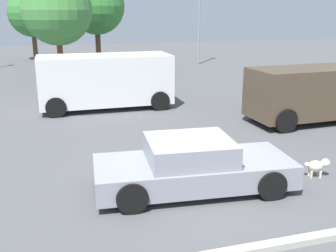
# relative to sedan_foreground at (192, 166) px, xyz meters

# --- Properties ---
(ground_plane) EXTENTS (80.00, 80.00, 0.00)m
(ground_plane) POSITION_rel_sedan_foreground_xyz_m (0.11, 0.26, -0.54)
(ground_plane) COLOR #515154
(sedan_foreground) EXTENTS (4.45, 2.15, 1.17)m
(sedan_foreground) POSITION_rel_sedan_foreground_xyz_m (0.00, 0.00, 0.00)
(sedan_foreground) COLOR gray
(sedan_foreground) RESTS_ON ground_plane
(dog) EXTENTS (0.61, 0.34, 0.45)m
(dog) POSITION_rel_sedan_foreground_xyz_m (3.09, -0.21, -0.26)
(dog) COLOR beige
(dog) RESTS_ON ground_plane
(van_white) EXTENTS (5.19, 2.21, 2.13)m
(van_white) POSITION_rel_sedan_foreground_xyz_m (-0.75, 8.23, 0.61)
(van_white) COLOR white
(van_white) RESTS_ON ground_plane
(suv_dark) EXTENTS (4.88, 2.18, 1.93)m
(suv_dark) POSITION_rel_sedan_foreground_xyz_m (6.11, 4.13, 0.51)
(suv_dark) COLOR #4C3D2D
(suv_dark) RESTS_ON ground_plane
(parking_curb) EXTENTS (7.41, 0.20, 0.12)m
(parking_curb) POSITION_rel_sedan_foreground_xyz_m (0.11, -2.59, -0.48)
(parking_curb) COLOR #B7B2A8
(parking_curb) RESTS_ON ground_plane
(tree_back_left) EXTENTS (3.92, 3.92, 6.07)m
(tree_back_left) POSITION_rel_sedan_foreground_xyz_m (0.55, 21.43, 3.55)
(tree_back_left) COLOR brown
(tree_back_left) RESTS_ON ground_plane
(tree_back_center) EXTENTS (3.67, 3.67, 5.47)m
(tree_back_center) POSITION_rel_sedan_foreground_xyz_m (-3.89, 26.06, 3.08)
(tree_back_center) COLOR brown
(tree_back_center) RESTS_ON ground_plane
(tree_back_right) EXTENTS (4.01, 4.01, 5.85)m
(tree_back_right) POSITION_rel_sedan_foreground_xyz_m (-2.22, 16.81, 3.29)
(tree_back_right) COLOR brown
(tree_back_right) RESTS_ON ground_plane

